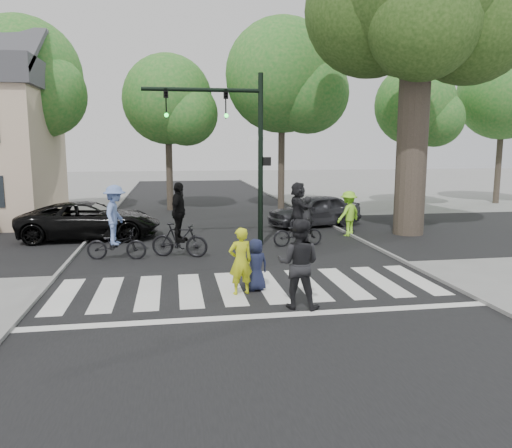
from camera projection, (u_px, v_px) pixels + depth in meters
The scene contains 22 objects.
ground at pixel (256, 299), 11.65m from camera, with size 120.00×120.00×0.00m, color gray.
road_stem at pixel (231, 254), 16.52m from camera, with size 10.00×70.00×0.01m, color black.
road_cross at pixel (222, 237), 19.45m from camera, with size 70.00×10.00×0.01m, color black.
curb_left at pixel (72, 258), 15.69m from camera, with size 0.10×70.00×0.10m, color gray.
curb_right at pixel (375, 247), 17.35m from camera, with size 0.10×70.00×0.10m, color gray.
crosswalk at pixel (252, 291), 12.30m from camera, with size 10.00×3.85×0.01m.
traffic_signal at pixel (236, 135), 17.14m from camera, with size 4.45×0.29×6.00m.
bg_tree_1 at pixel (27, 81), 24.26m from camera, with size 6.09×5.80×9.80m.
bg_tree_2 at pixel (172, 103), 26.65m from camera, with size 5.04×4.80×8.40m.
bg_tree_3 at pixel (289, 80), 26.15m from camera, with size 6.30×6.00×10.20m.
bg_tree_4 at pixel (420, 109), 28.49m from camera, with size 4.83×4.60×8.15m.
bg_tree_5 at pixel (510, 98), 29.92m from camera, with size 5.67×5.40×9.30m.
pedestrian_woman at pixel (241, 261), 11.92m from camera, with size 0.60×0.39×1.63m, color #C3CE1A.
pedestrian_child at pixel (256, 265), 12.26m from camera, with size 0.64×0.41×1.30m, color #191E39.
pedestrian_adult at pixel (298, 264), 10.90m from camera, with size 0.97×0.75×1.99m, color black.
cyclist_left at pixel (116, 228), 15.54m from camera, with size 1.93×1.29×2.35m.
cyclist_mid at pixel (179, 227), 15.90m from camera, with size 1.92×1.21×2.41m.
cyclist_right at pixel (298, 218), 17.64m from camera, with size 1.86×1.73×2.29m.
car_suv at pixel (90, 220), 19.05m from camera, with size 2.40×5.21×1.45m, color black.
car_grey at pixel (314, 211), 22.02m from camera, with size 1.67×4.16×1.42m, color #343439.
bystander_hivis at pixel (348, 214), 19.66m from camera, with size 1.16×0.66×1.79m, color #9AF42F.
bystander_dark at pixel (307, 215), 20.12m from camera, with size 0.56×0.37×1.54m, color black.
Camera 1 is at (-1.87, -11.08, 3.56)m, focal length 35.00 mm.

